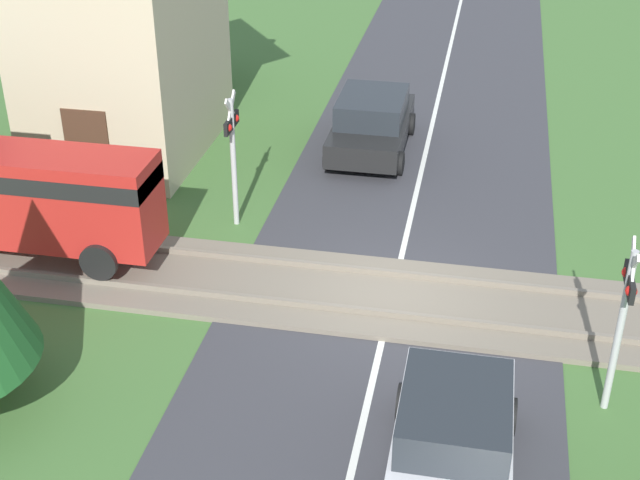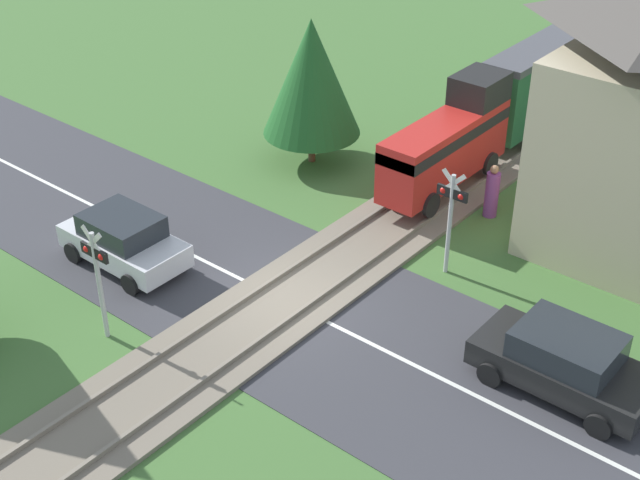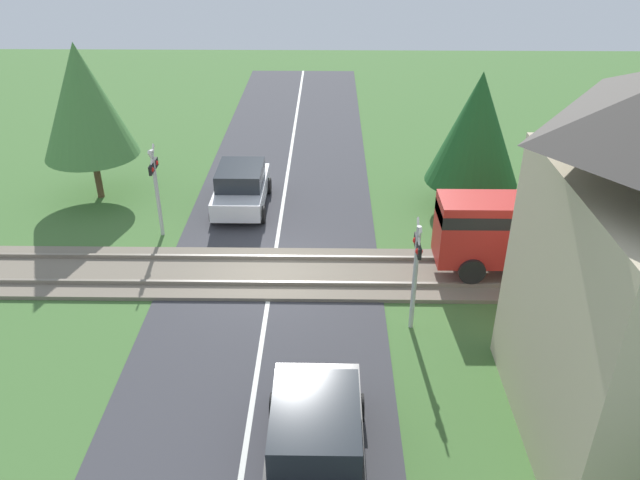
{
  "view_description": "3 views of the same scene",
  "coord_description": "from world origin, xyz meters",
  "px_view_note": "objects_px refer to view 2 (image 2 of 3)",
  "views": [
    {
      "loc": [
        -14.47,
        -1.45,
        9.62
      ],
      "look_at": [
        0.0,
        1.42,
        1.2
      ],
      "focal_mm": 50.0,
      "sensor_mm": 36.0,
      "label": 1
    },
    {
      "loc": [
        12.53,
        -13.88,
        13.58
      ],
      "look_at": [
        0.0,
        1.42,
        1.2
      ],
      "focal_mm": 50.0,
      "sensor_mm": 36.0,
      "label": 2
    },
    {
      "loc": [
        15.57,
        1.65,
        9.92
      ],
      "look_at": [
        0.0,
        1.42,
        1.2
      ],
      "focal_mm": 35.0,
      "sensor_mm": 36.0,
      "label": 3
    }
  ],
  "objects_px": {
    "car_far_side": "(565,361)",
    "crossing_signal_west_approach": "(97,269)",
    "crossing_signal_east_approach": "(451,209)",
    "pedestrian_by_station": "(492,193)",
    "car_near_crossing": "(124,240)",
    "train": "(564,66)"
  },
  "relations": [
    {
      "from": "train",
      "to": "crossing_signal_west_approach",
      "type": "height_order",
      "value": "train"
    },
    {
      "from": "crossing_signal_west_approach",
      "to": "pedestrian_by_station",
      "type": "height_order",
      "value": "crossing_signal_west_approach"
    },
    {
      "from": "train",
      "to": "car_far_side",
      "type": "distance_m",
      "value": 15.58
    },
    {
      "from": "pedestrian_by_station",
      "to": "crossing_signal_west_approach",
      "type": "bearing_deg",
      "value": -111.2
    },
    {
      "from": "crossing_signal_east_approach",
      "to": "car_far_side",
      "type": "bearing_deg",
      "value": -27.52
    },
    {
      "from": "pedestrian_by_station",
      "to": "crossing_signal_east_approach",
      "type": "bearing_deg",
      "value": -79.88
    },
    {
      "from": "crossing_signal_east_approach",
      "to": "train",
      "type": "bearing_deg",
      "value": 102.03
    },
    {
      "from": "car_far_side",
      "to": "pedestrian_by_station",
      "type": "xyz_separation_m",
      "value": [
        -5.18,
        5.78,
        -0.03
      ]
    },
    {
      "from": "car_far_side",
      "to": "pedestrian_by_station",
      "type": "relative_size",
      "value": 2.39
    },
    {
      "from": "pedestrian_by_station",
      "to": "train",
      "type": "bearing_deg",
      "value": 102.82
    },
    {
      "from": "car_far_side",
      "to": "crossing_signal_east_approach",
      "type": "relative_size",
      "value": 1.31
    },
    {
      "from": "crossing_signal_east_approach",
      "to": "pedestrian_by_station",
      "type": "distance_m",
      "value": 3.66
    },
    {
      "from": "train",
      "to": "car_far_side",
      "type": "bearing_deg",
      "value": -63.14
    },
    {
      "from": "car_far_side",
      "to": "crossing_signal_west_approach",
      "type": "distance_m",
      "value": 10.89
    },
    {
      "from": "car_far_side",
      "to": "crossing_signal_east_approach",
      "type": "height_order",
      "value": "crossing_signal_east_approach"
    },
    {
      "from": "car_near_crossing",
      "to": "train",
      "type": "bearing_deg",
      "value": 74.81
    },
    {
      "from": "crossing_signal_west_approach",
      "to": "car_near_crossing",
      "type": "bearing_deg",
      "value": 131.37
    },
    {
      "from": "car_near_crossing",
      "to": "car_far_side",
      "type": "xyz_separation_m",
      "value": [
        11.56,
        2.88,
        0.0
      ]
    },
    {
      "from": "car_near_crossing",
      "to": "crossing_signal_west_approach",
      "type": "relative_size",
      "value": 1.2
    },
    {
      "from": "car_far_side",
      "to": "pedestrian_by_station",
      "type": "height_order",
      "value": "pedestrian_by_station"
    },
    {
      "from": "car_far_side",
      "to": "crossing_signal_west_approach",
      "type": "height_order",
      "value": "crossing_signal_west_approach"
    },
    {
      "from": "car_far_side",
      "to": "crossing_signal_east_approach",
      "type": "bearing_deg",
      "value": 152.48
    }
  ]
}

